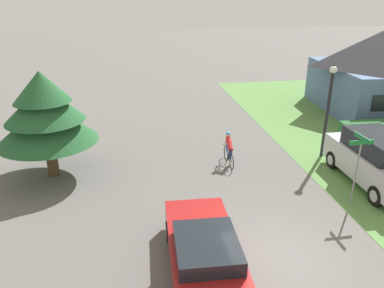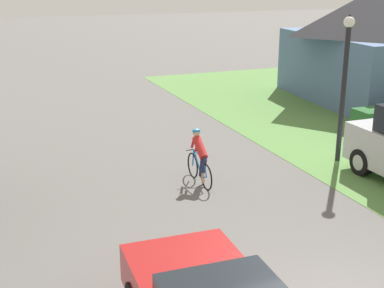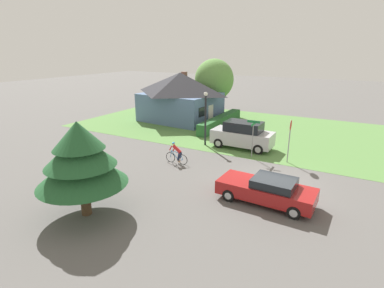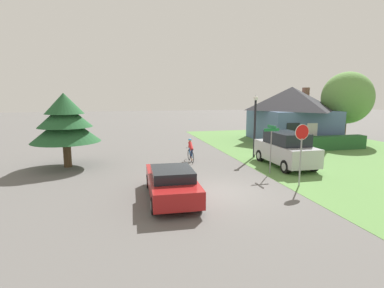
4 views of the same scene
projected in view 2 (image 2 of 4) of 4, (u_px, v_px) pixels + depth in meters
The scene contains 3 objects.
cottage_house at pixel (381, 40), 23.12m from camera, with size 7.08×8.47×5.02m.
cyclist at pixel (200, 158), 14.06m from camera, with size 0.44×1.67×1.47m.
street_lamp at pixel (345, 75), 15.23m from camera, with size 0.31×0.31×4.28m.
Camera 2 is at (-4.72, -5.80, 5.29)m, focal length 50.00 mm.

